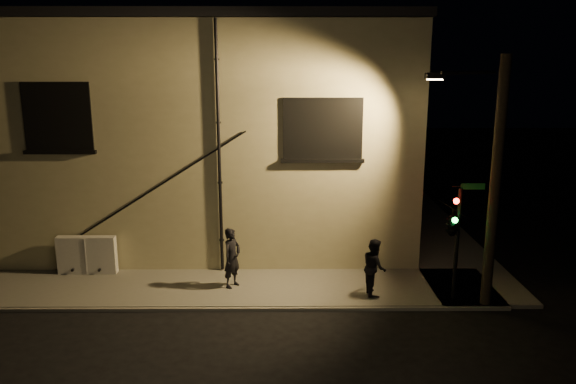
{
  "coord_description": "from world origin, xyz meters",
  "views": [
    {
      "loc": [
        0.33,
        -15.29,
        7.18
      ],
      "look_at": [
        0.45,
        1.8,
        3.15
      ],
      "focal_mm": 35.0,
      "sensor_mm": 36.0,
      "label": 1
    }
  ],
  "objects_px": {
    "utility_cabinet": "(87,255)",
    "traffic_signal": "(453,223)",
    "pedestrian_b": "(374,267)",
    "pedestrian_a": "(232,258)",
    "streetlamp_pole": "(492,179)"
  },
  "relations": [
    {
      "from": "streetlamp_pole",
      "to": "pedestrian_b",
      "type": "bearing_deg",
      "value": 168.15
    },
    {
      "from": "pedestrian_b",
      "to": "streetlamp_pole",
      "type": "distance_m",
      "value": 4.31
    },
    {
      "from": "streetlamp_pole",
      "to": "traffic_signal",
      "type": "bearing_deg",
      "value": 166.9
    },
    {
      "from": "pedestrian_a",
      "to": "streetlamp_pole",
      "type": "height_order",
      "value": "streetlamp_pole"
    },
    {
      "from": "utility_cabinet",
      "to": "traffic_signal",
      "type": "bearing_deg",
      "value": -11.01
    },
    {
      "from": "utility_cabinet",
      "to": "streetlamp_pole",
      "type": "relative_size",
      "value": 0.27
    },
    {
      "from": "pedestrian_b",
      "to": "traffic_signal",
      "type": "distance_m",
      "value": 2.69
    },
    {
      "from": "utility_cabinet",
      "to": "streetlamp_pole",
      "type": "height_order",
      "value": "streetlamp_pole"
    },
    {
      "from": "pedestrian_b",
      "to": "utility_cabinet",
      "type": "bearing_deg",
      "value": 75.34
    },
    {
      "from": "traffic_signal",
      "to": "streetlamp_pole",
      "type": "bearing_deg",
      "value": -13.1
    },
    {
      "from": "pedestrian_a",
      "to": "streetlamp_pole",
      "type": "relative_size",
      "value": 0.26
    },
    {
      "from": "utility_cabinet",
      "to": "pedestrian_b",
      "type": "distance_m",
      "value": 9.61
    },
    {
      "from": "pedestrian_a",
      "to": "traffic_signal",
      "type": "height_order",
      "value": "traffic_signal"
    },
    {
      "from": "utility_cabinet",
      "to": "traffic_signal",
      "type": "relative_size",
      "value": 0.55
    },
    {
      "from": "pedestrian_a",
      "to": "utility_cabinet",
      "type": "bearing_deg",
      "value": 110.65
    }
  ]
}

